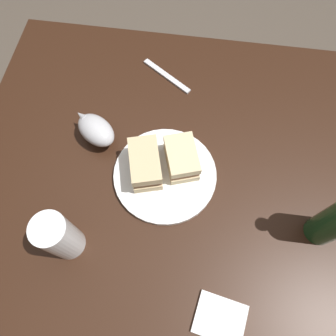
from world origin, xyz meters
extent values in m
plane|color=#4C4238|center=(0.00, 0.00, 0.00)|extent=(6.00, 6.00, 0.00)
cube|color=black|center=(0.00, 0.00, 0.37)|extent=(1.11, 0.97, 0.73)
cylinder|color=white|center=(0.01, 0.02, 0.74)|extent=(0.27, 0.27, 0.01)
cube|color=beige|center=(-0.03, -0.01, 0.76)|extent=(0.11, 0.13, 0.02)
cube|color=#8C5B3D|center=(-0.03, -0.01, 0.78)|extent=(0.10, 0.12, 0.02)
cube|color=beige|center=(-0.03, -0.01, 0.80)|extent=(0.11, 0.13, 0.02)
cube|color=#CCB284|center=(0.06, 0.02, 0.76)|extent=(0.10, 0.14, 0.03)
cube|color=brown|center=(0.06, 0.02, 0.78)|extent=(0.10, 0.13, 0.02)
cube|color=#CCB284|center=(0.06, 0.02, 0.81)|extent=(0.10, 0.14, 0.03)
cube|color=#AD702D|center=(0.09, -0.02, 0.76)|extent=(0.05, 0.03, 0.02)
cube|color=#B77F33|center=(-0.01, -0.03, 0.76)|extent=(0.05, 0.05, 0.02)
cube|color=#B77F33|center=(0.00, -0.01, 0.76)|extent=(0.04, 0.06, 0.02)
cube|color=gold|center=(0.01, -0.04, 0.76)|extent=(0.02, 0.04, 0.02)
cylinder|color=white|center=(0.22, 0.23, 0.82)|extent=(0.08, 0.08, 0.16)
cylinder|color=orange|center=(0.22, 0.23, 0.76)|extent=(0.07, 0.07, 0.06)
cylinder|color=#B7B7BC|center=(0.21, -0.07, 0.74)|extent=(0.04, 0.04, 0.02)
ellipsoid|color=#B7B7BC|center=(0.21, -0.07, 0.78)|extent=(0.14, 0.13, 0.06)
ellipsoid|color=#381E0F|center=(0.21, -0.07, 0.79)|extent=(0.11, 0.11, 0.02)
cone|color=#B7B7BC|center=(0.26, -0.10, 0.79)|extent=(0.04, 0.04, 0.02)
cylinder|color=#19421E|center=(-0.38, 0.11, 0.83)|extent=(0.07, 0.07, 0.19)
cube|color=white|center=(-0.16, 0.34, 0.74)|extent=(0.12, 0.11, 0.01)
cube|color=silver|center=(0.06, -0.31, 0.74)|extent=(0.16, 0.11, 0.01)
camera|label=1|loc=(-0.04, 0.33, 1.51)|focal=33.70mm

